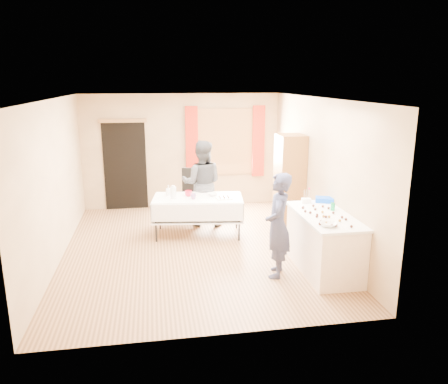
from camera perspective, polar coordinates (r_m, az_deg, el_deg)
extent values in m
cube|color=#9E7047|center=(7.82, -3.81, -7.40)|extent=(4.50, 5.50, 0.02)
cube|color=white|center=(7.27, -4.16, 12.16)|extent=(4.50, 5.50, 0.02)
cube|color=tan|center=(10.14, -5.49, 5.33)|extent=(4.50, 0.02, 2.60)
cube|color=tan|center=(4.79, -0.79, -5.02)|extent=(4.50, 0.02, 2.60)
cube|color=tan|center=(7.57, -21.26, 1.28)|extent=(0.02, 5.50, 2.60)
cube|color=tan|center=(7.96, 12.44, 2.55)|extent=(0.02, 5.50, 2.60)
cube|color=olive|center=(10.19, 0.15, 6.58)|extent=(1.32, 0.06, 1.52)
cube|color=white|center=(10.17, 0.17, 6.57)|extent=(1.20, 0.02, 1.40)
cube|color=#B52413|center=(10.04, -4.22, 6.42)|extent=(0.28, 0.06, 1.65)
cube|color=#B52413|center=(10.29, 4.52, 6.62)|extent=(0.28, 0.06, 1.65)
cube|color=black|center=(10.16, -12.78, 3.34)|extent=(0.95, 0.04, 2.00)
cube|color=olive|center=(9.99, -13.12, 9.06)|extent=(1.05, 0.06, 0.08)
cube|color=brown|center=(8.77, 8.55, 1.36)|extent=(0.50, 0.60, 1.87)
cube|color=#F9E3CD|center=(6.98, 12.90, -6.63)|extent=(0.71, 1.56, 0.86)
cube|color=white|center=(6.83, 13.12, -3.02)|extent=(0.77, 1.63, 0.04)
cube|color=white|center=(8.25, -3.45, -0.79)|extent=(1.74, 1.02, 0.04)
cube|color=black|center=(9.13, -4.29, -0.89)|extent=(0.56, 0.56, 0.06)
cube|color=black|center=(9.25, -4.11, 1.19)|extent=(0.45, 0.16, 0.65)
imported|color=#252849|center=(6.56, 7.06, -4.35)|extent=(0.81, 0.73, 1.59)
imported|color=black|center=(8.82, -2.89, 1.15)|extent=(1.11, 1.01, 1.74)
cylinder|color=#0B8944|center=(7.04, 14.03, -1.86)|extent=(0.08, 0.08, 0.12)
imported|color=white|center=(6.28, 13.48, -4.15)|extent=(0.39, 0.39, 0.06)
cube|color=white|center=(7.37, 10.68, -1.13)|extent=(0.16, 0.12, 0.08)
cube|color=blue|center=(7.49, 13.00, -0.99)|extent=(0.35, 0.30, 0.08)
cylinder|color=silver|center=(8.16, -6.64, -0.09)|extent=(0.12, 0.12, 0.22)
imported|color=red|center=(8.30, -4.67, -0.19)|extent=(0.18, 0.18, 0.11)
imported|color=red|center=(8.10, -4.03, -0.58)|extent=(0.16, 0.16, 0.10)
imported|color=white|center=(8.32, -1.52, -0.31)|extent=(0.19, 0.19, 0.06)
cube|color=white|center=(8.11, 0.00, -0.81)|extent=(0.30, 0.23, 0.02)
imported|color=white|center=(8.41, -7.28, 0.22)|extent=(0.11, 0.11, 0.19)
sphere|color=#3F2314|center=(6.66, 13.57, -3.15)|extent=(0.04, 0.04, 0.04)
sphere|color=black|center=(6.70, 12.07, -2.94)|extent=(0.04, 0.04, 0.04)
sphere|color=black|center=(7.17, 11.59, -1.77)|extent=(0.04, 0.04, 0.04)
sphere|color=black|center=(6.86, 14.09, -2.64)|extent=(0.04, 0.04, 0.04)
sphere|color=black|center=(6.80, 11.21, -2.65)|extent=(0.04, 0.04, 0.04)
sphere|color=black|center=(6.30, 16.30, -4.34)|extent=(0.04, 0.04, 0.04)
sphere|color=#3F2314|center=(6.87, 12.74, -2.55)|extent=(0.04, 0.04, 0.04)
sphere|color=black|center=(6.42, 14.17, -3.85)|extent=(0.04, 0.04, 0.04)
sphere|color=black|center=(7.09, 13.50, -2.06)|extent=(0.04, 0.04, 0.04)
sphere|color=black|center=(7.03, 10.25, -2.03)|extent=(0.04, 0.04, 0.04)
sphere|color=black|center=(6.40, 12.77, -3.82)|extent=(0.04, 0.04, 0.04)
sphere|color=black|center=(6.42, 12.59, -3.75)|extent=(0.04, 0.04, 0.04)
sphere|color=#3F2314|center=(6.37, 13.19, -3.93)|extent=(0.04, 0.04, 0.04)
sphere|color=black|center=(6.26, 13.91, -4.28)|extent=(0.04, 0.04, 0.04)
sphere|color=black|center=(6.68, 15.16, -3.19)|extent=(0.04, 0.04, 0.04)
sphere|color=black|center=(7.17, 12.79, -1.84)|extent=(0.04, 0.04, 0.04)
sphere|color=black|center=(6.30, 14.43, -4.22)|extent=(0.04, 0.04, 0.04)
sphere|color=black|center=(6.60, 15.64, -3.44)|extent=(0.04, 0.04, 0.04)
sphere|color=#3F2314|center=(6.66, 12.87, -3.09)|extent=(0.04, 0.04, 0.04)
sphere|color=black|center=(7.05, 10.31, -1.97)|extent=(0.04, 0.04, 0.04)
sphere|color=black|center=(6.62, 12.03, -3.14)|extent=(0.04, 0.04, 0.04)
sphere|color=black|center=(6.64, 13.18, -3.17)|extent=(0.04, 0.04, 0.04)
sphere|color=black|center=(6.85, 10.57, -2.48)|extent=(0.04, 0.04, 0.04)
sphere|color=black|center=(6.30, 12.41, -4.08)|extent=(0.04, 0.04, 0.04)
sphere|color=#3F2314|center=(6.51, 14.88, -3.63)|extent=(0.04, 0.04, 0.04)
sphere|color=black|center=(6.99, 11.83, -2.21)|extent=(0.04, 0.04, 0.04)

